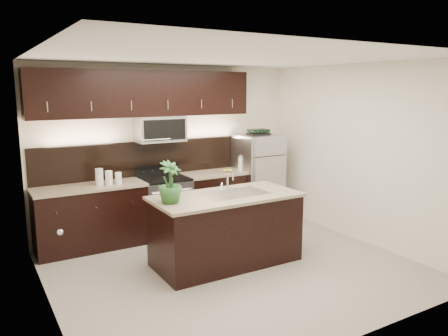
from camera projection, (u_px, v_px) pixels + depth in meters
name	position (u px, v px, depth m)	size (l,w,h in m)	color
ground	(233.00, 267.00, 5.75)	(4.50, 4.50, 0.00)	gray
room_walls	(228.00, 140.00, 5.36)	(4.52, 4.02, 2.71)	beige
counter_run	(152.00, 208.00, 6.87)	(3.51, 0.65, 0.94)	black
upper_fixtures	(147.00, 101.00, 6.71)	(3.49, 0.40, 1.66)	black
island	(226.00, 229.00, 5.84)	(1.96, 0.96, 0.94)	black
sink_faucet	(235.00, 192.00, 5.84)	(0.84, 0.50, 0.28)	silver
refrigerator	(258.00, 178.00, 7.76)	(0.74, 0.67, 1.53)	#B2B2B7
wine_rack	(259.00, 132.00, 7.61)	(0.38, 0.23, 0.09)	black
plant	(170.00, 182.00, 5.31)	(0.29, 0.29, 0.52)	#255321
canisters	(107.00, 178.00, 6.34)	(0.36, 0.17, 0.25)	silver
french_press	(241.00, 163.00, 7.54)	(0.12, 0.12, 0.34)	silver
bananas	(224.00, 170.00, 7.35)	(0.17, 0.13, 0.05)	gold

